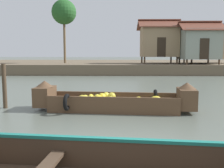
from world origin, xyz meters
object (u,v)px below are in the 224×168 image
banana_boat (113,101)px  stilt_house_mid_right (207,44)px  stilt_house_left (159,41)px  mooring_post (4,86)px  stilt_house_mid_left (199,44)px  palm_tree_near (64,12)px

banana_boat → stilt_house_mid_right: bearing=62.9°
stilt_house_left → stilt_house_mid_right: size_ratio=0.87×
stilt_house_left → stilt_house_mid_right: stilt_house_left is taller
stilt_house_mid_right → mooring_post: size_ratio=3.26×
stilt_house_mid_left → mooring_post: (-11.31, -15.19, -2.03)m
stilt_house_mid_left → mooring_post: size_ratio=2.59×
stilt_house_left → palm_tree_near: bearing=175.6°
palm_tree_near → banana_boat: bearing=-73.8°
palm_tree_near → stilt_house_mid_right: bearing=1.0°
stilt_house_mid_left → stilt_house_mid_right: (1.69, 2.72, 0.05)m
stilt_house_left → mooring_post: stilt_house_left is taller
stilt_house_left → palm_tree_near: palm_tree_near is taller
stilt_house_left → mooring_post: bearing=-115.1°
stilt_house_mid_right → palm_tree_near: palm_tree_near is taller
stilt_house_left → stilt_house_mid_right: 5.17m
stilt_house_mid_right → mooring_post: (-13.00, -17.92, -2.08)m
stilt_house_left → stilt_house_mid_right: (5.06, 0.99, -0.26)m
palm_tree_near → mooring_post: size_ratio=4.23×
banana_boat → stilt_house_mid_left: (7.63, 15.52, 2.45)m
stilt_house_mid_left → mooring_post: 19.05m
stilt_house_mid_right → mooring_post: stilt_house_mid_right is taller
banana_boat → mooring_post: mooring_post is taller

